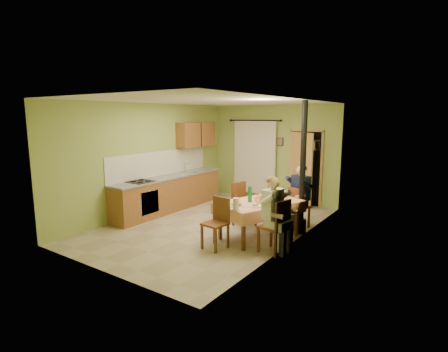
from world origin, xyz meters
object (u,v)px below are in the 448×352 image
Objects in this scene: stove_flue at (302,186)px; man_right at (274,206)px; chair_right at (274,237)px; man_far at (300,189)px; chair_left at (244,213)px; dining_table at (259,219)px; chair_near at (216,233)px; chair_far at (298,215)px.

man_right is at bearing -89.67° from stove_flue.
chair_right is 1.76m from man_far.
chair_left is at bearing -134.16° from man_far.
man_right reaches higher than chair_left.
stove_flue reaches higher than man_right.
dining_table is 0.84m from chair_left.
chair_near is at bearing 24.26° from chair_left.
man_far is (0.42, 1.08, 0.50)m from dining_table.
man_far reaches higher than chair_right.
stove_flue reaches higher than chair_right.
chair_left is 1.77m from man_right.
chair_far is 2.21m from chair_near.
stove_flue is at bearing -41.55° from chair_far.
chair_left is (-1.29, 1.07, -0.00)m from chair_right.
man_far reaches higher than chair_left.
chair_left is 1.49m from stove_flue.
man_right reaches higher than chair_near.
stove_flue is (0.18, -0.32, 0.15)m from man_far.
chair_far is 0.96× the size of chair_near.
dining_table is at bearing 66.44° from chair_left.
stove_flue is at bearing 11.19° from chair_right.
dining_table is 2.10× the size of chair_far.
chair_right is 1.02× the size of chair_left.
dining_table is at bearing -128.39° from stove_flue.
man_right is at bearing -65.17° from chair_far.
chair_far is 0.94× the size of chair_left.
chair_left is (-1.09, -0.56, 0.00)m from chair_far.
stove_flue is at bearing -113.06° from chair_near.
chair_far is 0.67× the size of man_far.
chair_far is (0.42, 1.07, -0.09)m from dining_table.
chair_right is at bearing -64.66° from chair_far.
man_right is at bearing -22.99° from dining_table.
man_right is (0.61, -0.56, 0.50)m from dining_table.
man_right is (-0.01, 0.00, 0.59)m from chair_right.
dining_table is 1.97× the size of chair_left.
chair_far is at bearing -90.00° from man_far.
chair_near is 1.23m from man_right.
man_right is (0.99, 0.43, 0.59)m from chair_near.
man_far and man_right have the same top height.
chair_far is at bearing 88.30° from dining_table.
chair_right is 0.73× the size of man_right.
man_far is 0.50× the size of stove_flue.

